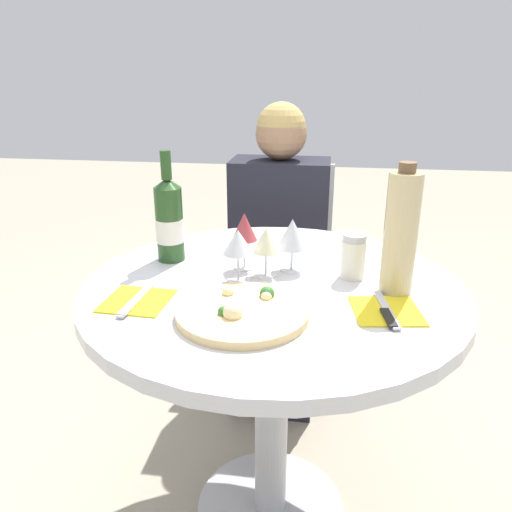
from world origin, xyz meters
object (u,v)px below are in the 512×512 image
at_px(dining_table, 272,334).
at_px(pizza_large, 243,312).
at_px(seated_diner, 277,269).
at_px(tall_carafe, 401,233).
at_px(wine_bottle, 169,220).
at_px(chair_behind_diner, 280,276).

height_order(dining_table, pizza_large, pizza_large).
bearing_deg(seated_diner, tall_carafe, 117.53).
xyz_separation_m(seated_diner, wine_bottle, (-0.25, -0.57, 0.36)).
xyz_separation_m(chair_behind_diner, wine_bottle, (-0.25, -0.72, 0.46)).
bearing_deg(tall_carafe, chair_behind_diner, 113.24).
xyz_separation_m(seated_diner, tall_carafe, (0.37, -0.70, 0.40)).
distance_m(dining_table, pizza_large, 0.26).
height_order(wine_bottle, tall_carafe, tall_carafe).
relative_size(dining_table, tall_carafe, 3.06).
xyz_separation_m(dining_table, chair_behind_diner, (-0.06, 0.84, -0.19)).
xyz_separation_m(chair_behind_diner, pizza_large, (0.02, -1.04, 0.35)).
bearing_deg(wine_bottle, dining_table, -22.17).
distance_m(dining_table, chair_behind_diner, 0.87).
relative_size(chair_behind_diner, wine_bottle, 2.91).
xyz_separation_m(pizza_large, wine_bottle, (-0.27, 0.32, 0.11)).
bearing_deg(seated_diner, chair_behind_diner, -90.00).
relative_size(chair_behind_diner, tall_carafe, 2.84).
relative_size(pizza_large, wine_bottle, 0.95).
bearing_deg(dining_table, tall_carafe, -1.92).
relative_size(dining_table, wine_bottle, 3.13).
bearing_deg(seated_diner, dining_table, 95.11).
distance_m(chair_behind_diner, seated_diner, 0.18).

